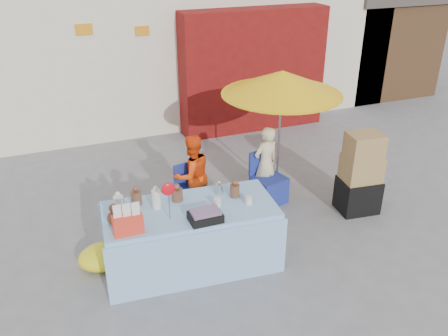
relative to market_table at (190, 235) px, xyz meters
name	(u,v)px	position (x,y,z in m)	size (l,w,h in m)	color
ground	(232,251)	(0.61, 0.03, -0.44)	(80.00, 80.00, 0.00)	slate
market_table	(190,235)	(0.00, 0.00, 0.00)	(2.32, 1.23, 1.35)	#99C7F5
chair_left	(195,202)	(0.43, 1.10, -0.19)	(0.58, 0.57, 0.85)	navy
chair_right	(268,187)	(1.68, 1.10, -0.19)	(0.58, 0.57, 0.85)	navy
vendor_orange	(192,175)	(0.43, 1.24, 0.21)	(0.63, 0.49, 1.30)	#FF470D
vendor_beige	(266,163)	(1.68, 1.24, 0.19)	(0.46, 0.30, 1.26)	beige
umbrella	(282,83)	(1.98, 1.39, 1.45)	(1.90, 1.90, 2.09)	gray
box_stack	(360,176)	(2.87, 0.34, 0.17)	(0.65, 0.55, 1.32)	black
tarp_bundle	(104,256)	(-1.09, 0.36, -0.29)	(0.68, 0.54, 0.31)	yellow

